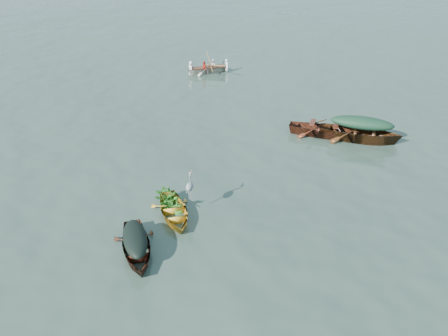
# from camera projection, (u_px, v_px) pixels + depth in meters

# --- Properties ---
(ground) EXTENTS (140.00, 140.00, 0.00)m
(ground) POSITION_uv_depth(u_px,v_px,m) (239.00, 204.00, 14.23)
(ground) COLOR #364C3F
(ground) RESTS_ON ground
(yellow_dinghy) EXTENTS (2.38, 3.04, 0.73)m
(yellow_dinghy) POSITION_uv_depth(u_px,v_px,m) (174.00, 217.00, 13.60)
(yellow_dinghy) COLOR orange
(yellow_dinghy) RESTS_ON ground
(dark_covered_boat) EXTENTS (2.44, 3.32, 0.75)m
(dark_covered_boat) POSITION_uv_depth(u_px,v_px,m) (137.00, 253.00, 12.09)
(dark_covered_boat) COLOR #441B0F
(dark_covered_boat) RESTS_ON ground
(green_tarp_boat) EXTENTS (4.81, 2.06, 1.11)m
(green_tarp_boat) POSITION_uv_depth(u_px,v_px,m) (359.00, 141.00, 18.40)
(green_tarp_boat) COLOR #4F2D12
(green_tarp_boat) RESTS_ON ground
(open_wooden_boat) EXTENTS (4.24, 1.85, 0.94)m
(open_wooden_boat) POSITION_uv_depth(u_px,v_px,m) (323.00, 136.00, 18.81)
(open_wooden_boat) COLOR #592716
(open_wooden_boat) RESTS_ON ground
(rowed_boat) EXTENTS (3.63, 2.69, 0.81)m
(rowed_boat) POSITION_uv_depth(u_px,v_px,m) (209.00, 73.00, 26.79)
(rowed_boat) COLOR beige
(rowed_boat) RESTS_ON ground
(dark_tarp_cover) EXTENTS (1.34, 1.83, 0.40)m
(dark_tarp_cover) POSITION_uv_depth(u_px,v_px,m) (135.00, 237.00, 11.81)
(dark_tarp_cover) COLOR black
(dark_tarp_cover) RESTS_ON dark_covered_boat
(green_tarp_cover) EXTENTS (2.65, 1.13, 0.52)m
(green_tarp_cover) POSITION_uv_depth(u_px,v_px,m) (362.00, 123.00, 18.01)
(green_tarp_cover) COLOR #153521
(green_tarp_cover) RESTS_ON green_tarp_boat
(thwart_benches) EXTENTS (2.14, 1.05, 0.04)m
(thwart_benches) POSITION_uv_depth(u_px,v_px,m) (324.00, 125.00, 18.57)
(thwart_benches) COLOR #461B10
(thwart_benches) RESTS_ON open_wooden_boat
(heron) EXTENTS (0.43, 0.48, 0.92)m
(heron) POSITION_uv_depth(u_px,v_px,m) (190.00, 190.00, 13.39)
(heron) COLOR gray
(heron) RESTS_ON yellow_dinghy
(dinghy_weeds) EXTENTS (1.04, 1.12, 0.60)m
(dinghy_weeds) POSITION_uv_depth(u_px,v_px,m) (170.00, 189.00, 13.75)
(dinghy_weeds) COLOR #31681B
(dinghy_weeds) RESTS_ON yellow_dinghy
(rowers) EXTENTS (2.65, 2.07, 0.76)m
(rowers) POSITION_uv_depth(u_px,v_px,m) (209.00, 60.00, 26.41)
(rowers) COLOR white
(rowers) RESTS_ON rowed_boat
(oars) EXTENTS (1.81, 2.56, 0.06)m
(oars) POSITION_uv_depth(u_px,v_px,m) (209.00, 66.00, 26.58)
(oars) COLOR olive
(oars) RESTS_ON rowed_boat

